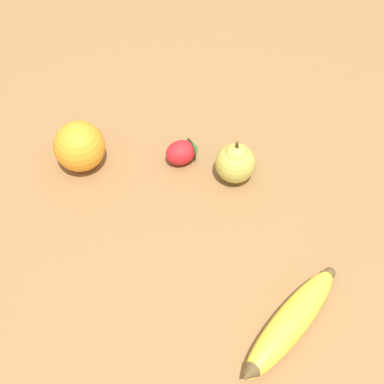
{
  "coord_description": "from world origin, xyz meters",
  "views": [
    {
      "loc": [
        0.43,
        -0.06,
        0.73
      ],
      "look_at": [
        -0.08,
        0.03,
        0.03
      ],
      "focal_mm": 50.0,
      "sensor_mm": 36.0,
      "label": 1
    }
  ],
  "objects_px": {
    "banana": "(290,323)",
    "orange": "(79,146)",
    "pear": "(236,162)",
    "strawberry": "(183,152)"
  },
  "relations": [
    {
      "from": "banana",
      "to": "strawberry",
      "type": "xyz_separation_m",
      "value": [
        -0.34,
        -0.09,
        -0.0
      ]
    },
    {
      "from": "banana",
      "to": "orange",
      "type": "bearing_deg",
      "value": -92.29
    },
    {
      "from": "orange",
      "to": "strawberry",
      "type": "relative_size",
      "value": 1.32
    },
    {
      "from": "banana",
      "to": "orange",
      "type": "height_order",
      "value": "orange"
    },
    {
      "from": "orange",
      "to": "pear",
      "type": "bearing_deg",
      "value": 73.37
    },
    {
      "from": "banana",
      "to": "strawberry",
      "type": "relative_size",
      "value": 2.86
    },
    {
      "from": "orange",
      "to": "pear",
      "type": "height_order",
      "value": "same"
    },
    {
      "from": "strawberry",
      "to": "banana",
      "type": "bearing_deg",
      "value": -86.43
    },
    {
      "from": "pear",
      "to": "strawberry",
      "type": "xyz_separation_m",
      "value": [
        -0.05,
        -0.08,
        -0.02
      ]
    },
    {
      "from": "banana",
      "to": "strawberry",
      "type": "distance_m",
      "value": 0.35
    }
  ]
}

